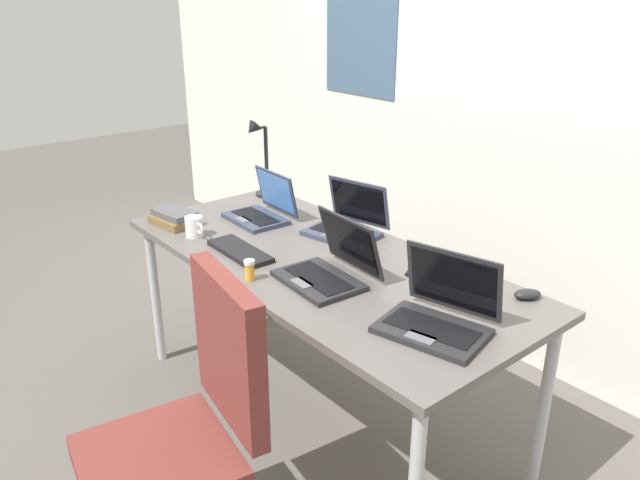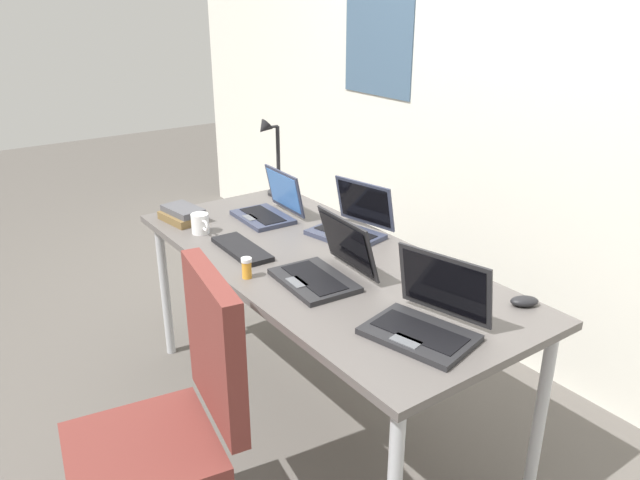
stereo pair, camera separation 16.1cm
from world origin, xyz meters
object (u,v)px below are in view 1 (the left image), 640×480
(computer_mouse, at_px, (527,294))
(coffee_mug, at_px, (194,227))
(external_keyboard, at_px, (240,251))
(book_stack, at_px, (173,218))
(cell_phone, at_px, (418,269))
(office_chair, at_px, (184,457))
(desk_lamp, at_px, (261,159))
(laptop_center, at_px, (438,315))
(laptop_far_corner, at_px, (262,210))
(laptop_back_right, at_px, (347,224))
(pill_bottle, at_px, (250,270))
(laptop_by_keyboard, at_px, (328,268))

(computer_mouse, xyz_separation_m, coffee_mug, (-1.25, -0.60, 0.03))
(external_keyboard, height_order, book_stack, book_stack)
(cell_phone, relative_size, office_chair, 0.14)
(coffee_mug, xyz_separation_m, office_chair, (0.83, -0.53, -0.39))
(desk_lamp, bearing_deg, book_stack, -81.66)
(laptop_center, bearing_deg, laptop_far_corner, 173.05)
(laptop_back_right, height_order, external_keyboard, laptop_back_right)
(computer_mouse, distance_m, book_stack, 1.56)
(computer_mouse, distance_m, office_chair, 1.25)
(external_keyboard, distance_m, office_chair, 0.87)
(pill_bottle, bearing_deg, office_chair, -56.24)
(computer_mouse, height_order, coffee_mug, coffee_mug)
(desk_lamp, xyz_separation_m, laptop_far_corner, (0.28, -0.19, -0.15))
(laptop_center, distance_m, external_keyboard, 0.91)
(desk_lamp, height_order, external_keyboard, desk_lamp)
(external_keyboard, bearing_deg, laptop_by_keyboard, 17.00)
(desk_lamp, distance_m, office_chair, 1.63)
(laptop_far_corner, xyz_separation_m, coffee_mug, (-0.01, -0.35, -0.00))
(laptop_back_right, relative_size, book_stack, 1.55)
(laptop_center, relative_size, external_keyboard, 1.15)
(laptop_back_right, relative_size, pill_bottle, 4.40)
(laptop_back_right, bearing_deg, computer_mouse, 4.72)
(laptop_center, distance_m, pill_bottle, 0.72)
(laptop_far_corner, xyz_separation_m, book_stack, (-0.20, -0.35, -0.01))
(laptop_center, bearing_deg, book_stack, -171.51)
(laptop_by_keyboard, relative_size, coffee_mug, 3.01)
(desk_lamp, relative_size, laptop_by_keyboard, 1.18)
(laptop_far_corner, bearing_deg, laptop_center, -6.95)
(book_stack, bearing_deg, external_keyboard, 5.94)
(desk_lamp, xyz_separation_m, pill_bottle, (0.78, -0.60, -0.16))
(laptop_far_corner, bearing_deg, cell_phone, 9.05)
(laptop_back_right, distance_m, laptop_far_corner, 0.43)
(laptop_by_keyboard, height_order, external_keyboard, laptop_by_keyboard)
(laptop_far_corner, relative_size, office_chair, 0.31)
(computer_mouse, bearing_deg, external_keyboard, -118.73)
(desk_lamp, distance_m, computer_mouse, 1.53)
(laptop_back_right, bearing_deg, laptop_far_corner, -155.10)
(computer_mouse, bearing_deg, office_chair, -78.79)
(office_chair, bearing_deg, pill_bottle, 123.76)
(laptop_far_corner, relative_size, pill_bottle, 3.80)
(book_stack, height_order, coffee_mug, coffee_mug)
(laptop_center, relative_size, pill_bottle, 4.80)
(pill_bottle, relative_size, coffee_mug, 0.70)
(external_keyboard, distance_m, coffee_mug, 0.29)
(cell_phone, distance_m, office_chair, 1.07)
(book_stack, bearing_deg, desk_lamp, 98.34)
(laptop_center, xyz_separation_m, cell_phone, (-0.33, 0.28, -0.04))
(external_keyboard, xyz_separation_m, coffee_mug, (-0.28, -0.05, 0.03))
(desk_lamp, relative_size, cell_phone, 2.94)
(laptop_center, relative_size, laptop_back_right, 1.09)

